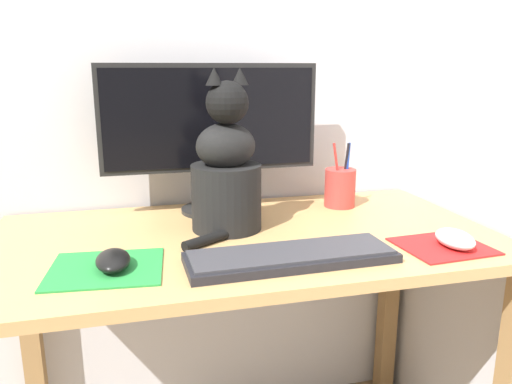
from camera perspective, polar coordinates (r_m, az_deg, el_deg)
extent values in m
cube|color=silver|center=(1.46, -4.57, 20.47)|extent=(7.00, 0.04, 2.50)
cube|color=tan|center=(1.19, -1.14, -5.49)|extent=(1.18, 0.63, 0.02)
cube|color=olive|center=(1.58, -24.21, -15.53)|extent=(0.05, 0.05, 0.68)
cube|color=olive|center=(1.75, 14.91, -11.73)|extent=(0.05, 0.05, 0.68)
cylinder|color=black|center=(1.38, -5.00, -1.99)|extent=(0.17, 0.17, 0.01)
cylinder|color=black|center=(1.36, -5.06, 0.32)|extent=(0.04, 0.04, 0.10)
cube|color=black|center=(1.33, -5.24, 8.42)|extent=(0.58, 0.02, 0.28)
cube|color=black|center=(1.32, -5.16, 8.38)|extent=(0.55, 0.00, 0.26)
cube|color=black|center=(1.02, 4.04, -7.49)|extent=(0.43, 0.15, 0.02)
cube|color=#333338|center=(1.02, 4.05, -6.86)|extent=(0.41, 0.13, 0.01)
cube|color=#238438|center=(1.03, -16.77, -8.37)|extent=(0.23, 0.21, 0.00)
cube|color=red|center=(1.18, 20.56, -5.82)|extent=(0.20, 0.18, 0.00)
ellipsoid|color=black|center=(1.02, -16.02, -7.51)|extent=(0.07, 0.11, 0.03)
ellipsoid|color=white|center=(1.17, 21.78, -4.98)|extent=(0.07, 0.11, 0.04)
cylinder|color=black|center=(1.21, -3.39, -0.58)|extent=(0.20, 0.20, 0.16)
ellipsoid|color=black|center=(1.18, -3.48, 5.26)|extent=(0.17, 0.15, 0.11)
sphere|color=black|center=(1.16, -3.31, 10.17)|extent=(0.12, 0.12, 0.10)
cone|color=black|center=(1.15, -4.81, 13.04)|extent=(0.05, 0.05, 0.04)
cone|color=black|center=(1.17, -1.93, 13.10)|extent=(0.05, 0.05, 0.04)
cylinder|color=black|center=(1.15, -3.88, -4.91)|extent=(0.20, 0.14, 0.02)
cylinder|color=#B23833|center=(1.43, 9.57, 0.47)|extent=(0.09, 0.09, 0.11)
cylinder|color=#1E47B2|center=(1.42, 10.41, 2.83)|extent=(0.01, 0.02, 0.14)
cylinder|color=black|center=(1.42, 10.19, 2.83)|extent=(0.01, 0.03, 0.14)
cylinder|color=red|center=(1.40, 9.26, 2.71)|extent=(0.02, 0.03, 0.14)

